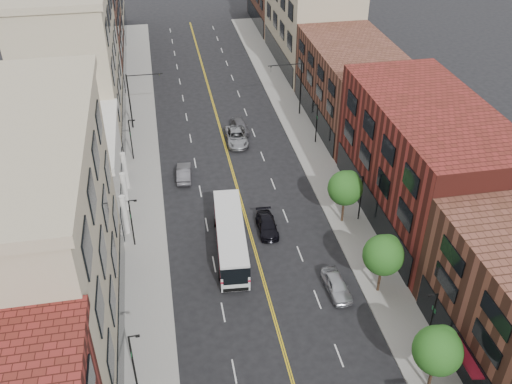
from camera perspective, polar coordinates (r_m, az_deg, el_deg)
sidewalk_left at (r=64.01m, az=-11.21°, el=1.06°), size 4.00×110.00×0.15m
sidewalk_right at (r=66.28m, az=6.27°, el=2.80°), size 4.00×110.00×0.15m
bldg_l_tanoffice at (r=41.93m, az=-21.51°, el=-5.88°), size 10.00×22.00×18.00m
bldg_l_white at (r=59.27m, az=-18.28°, el=1.45°), size 10.00×14.00×8.00m
bldg_l_far_a at (r=72.27m, az=-17.87°, el=12.00°), size 10.00×20.00×18.00m
bldg_l_far_b at (r=91.55m, az=-16.72°, el=15.73°), size 10.00×20.00×15.00m
bldg_r_mid at (r=56.98m, az=16.45°, el=2.80°), size 10.00×22.00×12.00m
bldg_r_far_a at (r=74.51m, az=9.65°, el=10.48°), size 10.00×20.00×10.00m
bldg_r_far_b at (r=92.56m, az=5.47°, el=16.83°), size 10.00×22.00×14.00m
tree_r_1 at (r=41.55m, az=17.79°, el=-14.70°), size 3.40×3.40×5.59m
tree_r_2 at (r=47.83m, az=12.69°, el=-6.03°), size 3.40×3.40×5.59m
tree_r_3 at (r=55.22m, az=8.98°, el=0.51°), size 3.40×3.40×5.59m
lamp_l_1 at (r=41.54m, az=-12.19°, el=-15.96°), size 0.81×0.55×5.05m
lamp_l_2 at (r=53.35m, az=-12.31°, el=-2.78°), size 0.81×0.55×5.05m
lamp_l_3 at (r=66.92m, az=-12.38°, el=5.35°), size 0.81×0.55×5.05m
lamp_r_1 at (r=45.27m, az=17.19°, el=-11.69°), size 0.81×0.55×5.05m
lamp_r_2 at (r=56.30m, az=10.41°, el=-0.35°), size 0.81×0.55×5.05m
lamp_r_3 at (r=69.29m, az=6.05°, el=7.04°), size 0.81×0.55×5.05m
signal_mast_left at (r=73.34m, az=-12.03°, el=9.51°), size 4.49×0.18×7.20m
signal_mast_right at (r=75.38m, az=3.96°, el=10.87°), size 4.49×0.18×7.20m
city_bus at (r=52.39m, az=-2.57°, el=-4.40°), size 3.39×11.63×2.95m
car_parked_far at (r=49.33m, az=8.06°, el=-9.22°), size 1.95×4.38×1.46m
car_lane_behind at (r=63.60m, az=-7.23°, el=1.93°), size 1.86×4.43×1.42m
car_lane_a at (r=55.38m, az=1.11°, el=-3.33°), size 1.90×4.47×1.29m
car_lane_b at (r=70.16m, az=-1.97°, el=5.54°), size 2.68×5.57×1.53m
car_lane_c at (r=72.68m, az=-1.63°, el=6.59°), size 2.02×4.38×1.45m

